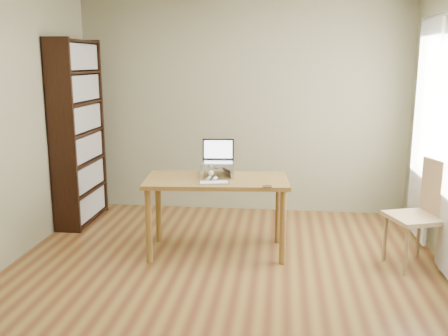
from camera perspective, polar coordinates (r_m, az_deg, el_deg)
room at (r=3.96m, az=-0.01°, el=4.12°), size 4.04×4.54×2.64m
bookshelf at (r=5.97m, az=-16.31°, el=3.89°), size 0.30×0.90×2.10m
curtains at (r=4.95m, az=23.48°, el=3.18°), size 0.03×1.90×2.25m
desk at (r=4.82m, az=-0.84°, el=-2.36°), size 1.41×0.79×0.75m
laptop_stand at (r=4.85m, az=-0.72°, el=-0.02°), size 0.32×0.25×0.13m
laptop at (r=4.88m, az=-0.64°, el=1.32°), size 0.33×0.28×0.22m
keyboard at (r=4.58m, az=-1.14°, el=-1.71°), size 0.29×0.17×0.02m
coaster at (r=4.50m, az=4.94°, el=-2.09°), size 0.09×0.09×0.01m
cat at (r=4.89m, az=-0.94°, el=-0.08°), size 0.26×0.49×0.17m
chair at (r=4.85m, az=21.90°, el=-4.57°), size 0.56×0.56×0.99m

